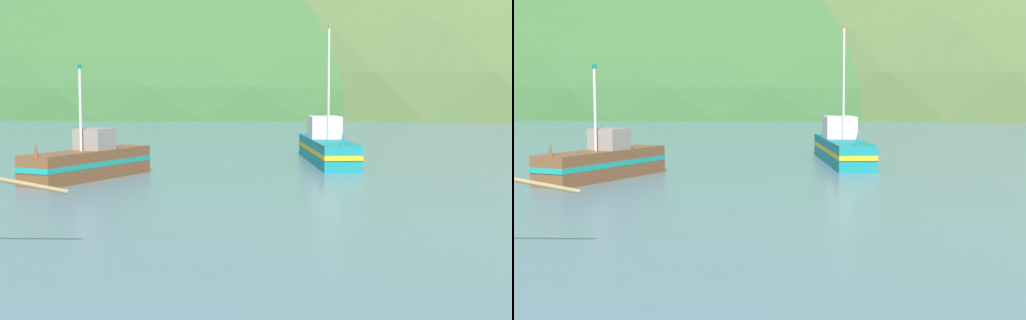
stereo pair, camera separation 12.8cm
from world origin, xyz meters
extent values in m
ellipsoid|color=#516B38|center=(12.07, 186.88, 0.00)|extent=(205.44, 164.35, 99.77)
ellipsoid|color=#386633|center=(-64.19, 173.15, 0.00)|extent=(190.61, 152.49, 73.89)
cube|color=#147F84|center=(-7.56, 43.85, 0.69)|extent=(5.51, 11.98, 1.39)
cube|color=gold|center=(-7.56, 43.85, 0.76)|extent=(5.56, 12.10, 0.25)
cone|color=#147F84|center=(-5.91, 38.61, 1.74)|extent=(0.25, 0.25, 0.70)
cube|color=silver|center=(-7.91, 44.95, 2.04)|extent=(2.54, 3.17, 1.31)
cylinder|color=silver|center=(-7.41, 43.35, 4.61)|extent=(0.12, 0.12, 6.44)
cube|color=gold|center=(-7.41, 43.35, 7.95)|extent=(0.14, 0.35, 0.20)
cube|color=brown|center=(-17.26, 32.56, 0.69)|extent=(3.17, 8.17, 1.38)
cube|color=teal|center=(-17.26, 32.56, 0.76)|extent=(3.20, 8.25, 0.25)
cone|color=brown|center=(-17.89, 28.95, 1.73)|extent=(0.23, 0.23, 0.70)
cube|color=gray|center=(-17.17, 33.06, 1.89)|extent=(1.73, 1.73, 1.02)
cylinder|color=silver|center=(-17.35, 32.02, 3.31)|extent=(0.12, 0.12, 3.86)
cube|color=teal|center=(-17.35, 32.02, 5.35)|extent=(0.09, 0.36, 0.20)
camera|label=1|loc=(-0.46, 0.00, 4.15)|focal=52.64mm
camera|label=2|loc=(-0.34, 0.03, 4.15)|focal=52.64mm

